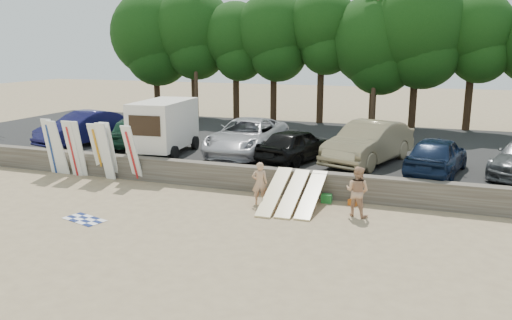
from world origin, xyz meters
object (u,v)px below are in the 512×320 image
Objects in this scene: car_5 at (437,155)px; beachgoer_a at (260,183)px; box_trailer at (164,124)px; car_3 at (296,145)px; car_1 at (133,131)px; car_4 at (369,143)px; car_0 at (84,128)px; cooler at (327,198)px; car_2 at (247,137)px; beachgoer_b at (357,191)px.

car_5 is 7.30m from beachgoer_a.
car_3 is at bearing -1.18° from box_trailer.
beachgoer_a is at bearing 128.25° from car_1.
beachgoer_a is (8.63, -5.01, -0.67)m from car_1.
box_trailer is 9.50m from car_4.
car_0 is 14.16m from cooler.
car_4 reaches higher than cooler.
car_0 reaches higher than cooler.
car_5 is 2.85× the size of beachgoer_a.
car_2 is (6.21, 0.10, 0.06)m from car_1.
box_trailer reaches higher than car_2.
car_0 reaches higher than beachgoer_b.
beachgoer_a is 4.17× the size of cooler.
car_0 is 1.14× the size of car_5.
car_2 is at bearing 16.68° from car_0.
car_5 is at bearing -4.69° from box_trailer.
cooler is at bearing -24.46° from beachgoer_b.
car_1 is at bearing -49.31° from beachgoer_a.
car_0 is 2.95× the size of beachgoer_b.
car_5 is 11.89× the size of cooler.
car_1 is 8.85m from car_3.
car_4 is 3.01m from car_5.
car_0 is 1.16× the size of car_3.
car_4 reaches higher than car_3.
car_4 reaches higher than car_5.
car_0 is at bearing 9.83° from car_5.
box_trailer is 2.81m from car_1.
cooler is at bearing -176.38° from beachgoer_a.
beachgoer_b reaches higher than cooler.
beachgoer_b is (3.38, -4.46, -0.58)m from car_3.
beachgoer_b is at bearing -67.58° from car_4.
car_2 is 3.43× the size of beachgoer_b.
car_0 is at bearing -0.77° from beachgoer_b.
car_0 is at bearing -177.22° from car_2.
car_2 is (3.72, 1.24, -0.58)m from box_trailer.
beachgoer_b is 4.58× the size of cooler.
car_2 is at bearing -24.37° from beachgoer_b.
car_4 is 5.27m from beachgoer_b.
box_trailer reaches higher than car_1.
car_3 is 3.17m from car_4.
beachgoer_a is at bearing 45.05° from car_5.
beachgoer_b is (12.20, -5.15, -0.60)m from car_1.
car_5 reaches higher than car_1.
car_3 reaches higher than beachgoer_b.
car_1 is at bearing 150.26° from box_trailer.
car_3 is at bearing 8.55° from car_5.
car_0 is 14.59m from car_4.
car_2 is 3.77× the size of beachgoer_a.
car_2 is at bearing 136.75° from cooler.
box_trailer reaches higher than beachgoer_a.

